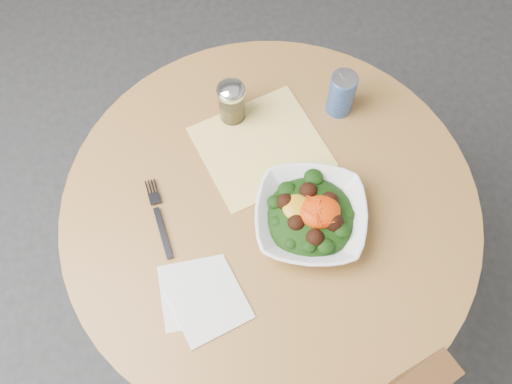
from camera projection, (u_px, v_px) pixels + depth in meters
ground at (265, 299)px, 1.89m from camera, size 6.00×6.00×0.00m
table at (269, 239)px, 1.40m from camera, size 0.90×0.90×0.75m
cloth_napkin at (261, 147)px, 1.28m from camera, size 0.31×0.30×0.00m
paper_napkins at (202, 298)px, 1.13m from camera, size 0.18×0.18×0.00m
salad_bowl at (311, 216)px, 1.17m from camera, size 0.29×0.29×0.09m
fork at (159, 215)px, 1.20m from camera, size 0.03×0.19×0.00m
spice_shaker at (232, 102)px, 1.27m from camera, size 0.06×0.06×0.11m
beverage_can at (342, 94)px, 1.28m from camera, size 0.06×0.06×0.12m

